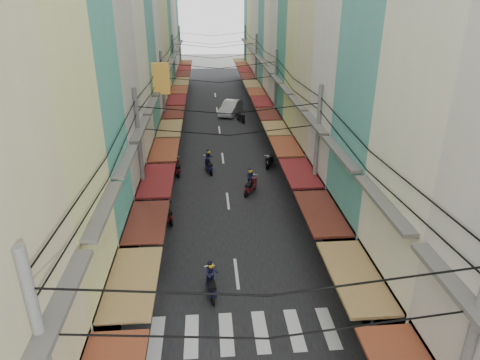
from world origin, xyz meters
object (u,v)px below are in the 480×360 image
bicycle (339,230)px  market_umbrella (394,244)px  white_car (231,114)px  traffic_sign (356,275)px

bicycle → market_umbrella: 5.44m
bicycle → market_umbrella: size_ratio=0.63×
bicycle → white_car: bearing=-0.2°
white_car → bicycle: size_ratio=3.58×
bicycle → traffic_sign: 7.20m
white_car → market_umbrella: bearing=-59.5°
white_car → market_umbrella: 31.71m
bicycle → market_umbrella: market_umbrella is taller
traffic_sign → bicycle: bearing=77.7°
white_car → market_umbrella: (5.63, -31.13, 2.12)m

